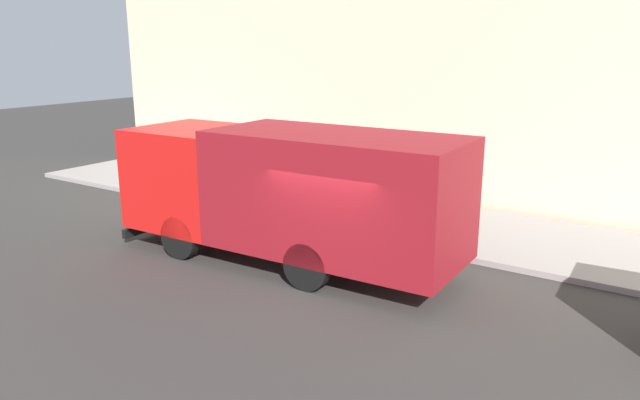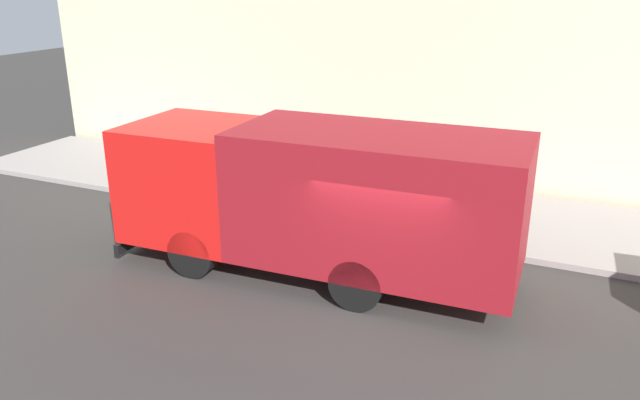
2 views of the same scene
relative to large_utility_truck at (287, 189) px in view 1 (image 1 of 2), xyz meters
The scene contains 6 objects.
ground 2.59m from the large_utility_truck, 113.24° to the right, with size 80.00×80.00×0.00m, color #373431.
sidewalk 5.01m from the large_utility_truck, 21.57° to the right, with size 4.25×30.00×0.15m, color #9E9591.
building_facade 8.33m from the large_utility_truck, 13.89° to the right, with size 0.50×30.00×11.85m, color beige.
large_utility_truck is the anchor object (origin of this frame).
pedestrian_walking 3.71m from the large_utility_truck, 12.83° to the left, with size 0.42×0.42×1.66m.
street_sign_post 2.75m from the large_utility_truck, ahead, with size 0.44×0.08×2.53m.
Camera 1 is at (-10.03, -6.32, 5.03)m, focal length 33.91 mm.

